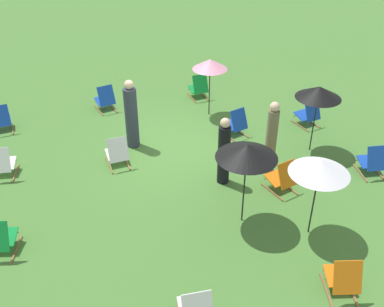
# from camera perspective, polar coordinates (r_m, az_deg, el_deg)

# --- Properties ---
(ground_plane) EXTENTS (40.00, 40.00, 0.00)m
(ground_plane) POSITION_cam_1_polar(r_m,az_deg,el_deg) (12.00, -1.90, 0.87)
(ground_plane) COLOR #477A33
(deckchair_0) EXTENTS (0.66, 0.86, 0.83)m
(deckchair_0) POSITION_cam_1_polar(r_m,az_deg,el_deg) (12.39, 5.54, 3.80)
(deckchair_0) COLOR olive
(deckchair_0) RESTS_ON ground
(deckchair_2) EXTENTS (0.60, 0.83, 0.83)m
(deckchair_2) POSITION_cam_1_polar(r_m,az_deg,el_deg) (13.27, 14.60, 4.87)
(deckchair_2) COLOR olive
(deckchair_2) RESTS_ON ground
(deckchair_3) EXTENTS (0.63, 0.84, 0.83)m
(deckchair_3) POSITION_cam_1_polar(r_m,az_deg,el_deg) (10.36, 11.46, -3.07)
(deckchair_3) COLOR olive
(deckchair_3) RESTS_ON ground
(deckchair_5) EXTENTS (0.68, 0.87, 0.83)m
(deckchair_5) POSITION_cam_1_polar(r_m,az_deg,el_deg) (8.34, 18.68, -14.84)
(deckchair_5) COLOR olive
(deckchair_5) RESTS_ON ground
(deckchair_6) EXTENTS (0.63, 0.84, 0.83)m
(deckchair_6) POSITION_cam_1_polar(r_m,az_deg,el_deg) (11.56, -23.00, -1.17)
(deckchair_6) COLOR olive
(deckchair_6) RESTS_ON ground
(deckchair_7) EXTENTS (0.51, 0.78, 0.83)m
(deckchair_7) POSITION_cam_1_polar(r_m,az_deg,el_deg) (14.51, 0.85, 8.38)
(deckchair_7) COLOR olive
(deckchair_7) RESTS_ON ground
(deckchair_8) EXTENTS (0.61, 0.84, 0.83)m
(deckchair_8) POSITION_cam_1_polar(r_m,az_deg,el_deg) (11.55, 22.02, -0.95)
(deckchair_8) COLOR olive
(deckchair_8) RESTS_ON ground
(deckchair_9) EXTENTS (0.60, 0.83, 0.83)m
(deckchair_9) POSITION_cam_1_polar(r_m,az_deg,el_deg) (13.97, -10.99, 6.79)
(deckchair_9) COLOR olive
(deckchair_9) RESTS_ON ground
(deckchair_10) EXTENTS (0.51, 0.78, 0.83)m
(deckchair_10) POSITION_cam_1_polar(r_m,az_deg,el_deg) (11.19, -9.50, 0.06)
(deckchair_10) COLOR olive
(deckchair_10) RESTS_ON ground
(deckchair_11) EXTENTS (0.53, 0.79, 0.83)m
(deckchair_11) POSITION_cam_1_polar(r_m,az_deg,el_deg) (13.63, -23.12, 3.98)
(deckchair_11) COLOR olive
(deckchair_11) RESTS_ON ground
(deckchair_12) EXTENTS (0.67, 0.86, 0.83)m
(deckchair_12) POSITION_cam_1_polar(r_m,az_deg,el_deg) (9.35, -23.28, -9.93)
(deckchair_12) COLOR olive
(deckchair_12) RESTS_ON ground
(umbrella_0) EXTENTS (1.16, 1.16, 1.76)m
(umbrella_0) POSITION_cam_1_polar(r_m,az_deg,el_deg) (8.65, 16.00, -1.62)
(umbrella_0) COLOR black
(umbrella_0) RESTS_ON ground
(umbrella_1) EXTENTS (1.22, 1.22, 1.86)m
(umbrella_1) POSITION_cam_1_polar(r_m,az_deg,el_deg) (8.63, 7.01, 0.30)
(umbrella_1) COLOR black
(umbrella_1) RESTS_ON ground
(umbrella_2) EXTENTS (1.14, 1.14, 1.81)m
(umbrella_2) POSITION_cam_1_polar(r_m,az_deg,el_deg) (11.52, 15.85, 7.51)
(umbrella_2) COLOR black
(umbrella_2) RESTS_ON ground
(umbrella_3) EXTENTS (1.01, 1.01, 1.74)m
(umbrella_3) POSITION_cam_1_polar(r_m,az_deg,el_deg) (13.02, 2.31, 11.29)
(umbrella_3) COLOR black
(umbrella_3) RESTS_ON ground
(person_0) EXTENTS (0.38, 0.38, 1.69)m
(person_0) POSITION_cam_1_polar(r_m,az_deg,el_deg) (10.25, 4.09, 0.16)
(person_0) COLOR black
(person_0) RESTS_ON ground
(person_1) EXTENTS (0.47, 0.47, 1.88)m
(person_1) POSITION_cam_1_polar(r_m,az_deg,el_deg) (11.73, -7.73, 4.77)
(person_1) COLOR #333847
(person_1) RESTS_ON ground
(person_2) EXTENTS (0.29, 0.29, 1.88)m
(person_2) POSITION_cam_1_polar(r_m,az_deg,el_deg) (10.69, 10.06, 1.81)
(person_2) COLOR #72664C
(person_2) RESTS_ON ground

